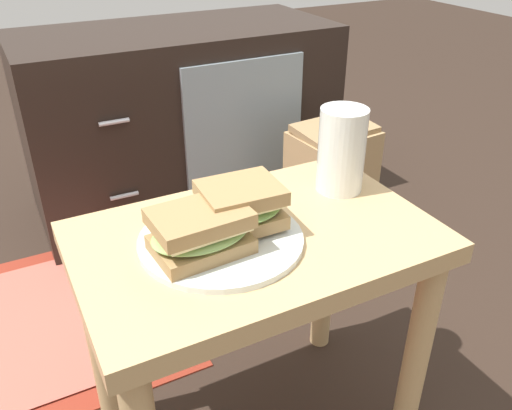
% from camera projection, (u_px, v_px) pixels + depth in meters
% --- Properties ---
extents(side_table, '(0.56, 0.36, 0.46)m').
position_uv_depth(side_table, '(256.00, 279.00, 0.88)').
color(side_table, tan).
rests_on(side_table, ground).
extents(tv_cabinet, '(0.96, 0.46, 0.58)m').
position_uv_depth(tv_cabinet, '(182.00, 120.00, 1.74)').
color(tv_cabinet, black).
rests_on(tv_cabinet, ground).
extents(plate, '(0.25, 0.25, 0.01)m').
position_uv_depth(plate, '(222.00, 241.00, 0.80)').
color(plate, silver).
rests_on(plate, side_table).
extents(sandwich_front, '(0.15, 0.11, 0.07)m').
position_uv_depth(sandwich_front, '(200.00, 231.00, 0.76)').
color(sandwich_front, '#9E7A4C').
rests_on(sandwich_front, plate).
extents(sandwich_back, '(0.13, 0.11, 0.07)m').
position_uv_depth(sandwich_back, '(241.00, 205.00, 0.81)').
color(sandwich_back, '#9E7A4C').
rests_on(sandwich_back, plate).
extents(beer_glass, '(0.08, 0.08, 0.15)m').
position_uv_depth(beer_glass, '(341.00, 152.00, 0.93)').
color(beer_glass, silver).
rests_on(beer_glass, side_table).
extents(paper_bag, '(0.25, 0.18, 0.37)m').
position_uv_depth(paper_bag, '(330.00, 185.00, 1.57)').
color(paper_bag, tan).
rests_on(paper_bag, ground).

